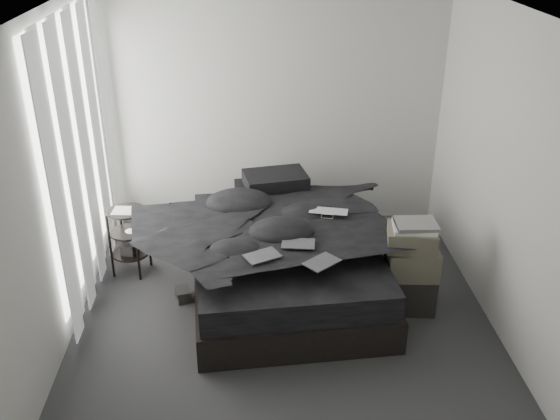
{
  "coord_description": "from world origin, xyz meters",
  "views": [
    {
      "loc": [
        -0.25,
        -4.32,
        3.29
      ],
      "look_at": [
        0.0,
        0.8,
        0.75
      ],
      "focal_mm": 40.0,
      "sensor_mm": 36.0,
      "label": 1
    }
  ],
  "objects_px": {
    "laptop": "(328,207)",
    "side_stand": "(130,241)",
    "bed": "(285,274)",
    "box_lower": "(407,290)"
  },
  "relations": [
    {
      "from": "bed",
      "to": "laptop",
      "type": "relative_size",
      "value": 6.24
    },
    {
      "from": "laptop",
      "to": "bed",
      "type": "bearing_deg",
      "value": -154.5
    },
    {
      "from": "laptop",
      "to": "side_stand",
      "type": "xyz_separation_m",
      "value": [
        -1.89,
        0.29,
        -0.47
      ]
    },
    {
      "from": "bed",
      "to": "laptop",
      "type": "distance_m",
      "value": 0.77
    },
    {
      "from": "laptop",
      "to": "box_lower",
      "type": "distance_m",
      "value": 1.03
    },
    {
      "from": "bed",
      "to": "box_lower",
      "type": "distance_m",
      "value": 1.14
    },
    {
      "from": "bed",
      "to": "side_stand",
      "type": "height_order",
      "value": "side_stand"
    },
    {
      "from": "laptop",
      "to": "side_stand",
      "type": "distance_m",
      "value": 1.97
    },
    {
      "from": "bed",
      "to": "side_stand",
      "type": "relative_size",
      "value": 3.33
    },
    {
      "from": "laptop",
      "to": "box_lower",
      "type": "xyz_separation_m",
      "value": [
        0.68,
        -0.44,
        -0.63
      ]
    }
  ]
}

